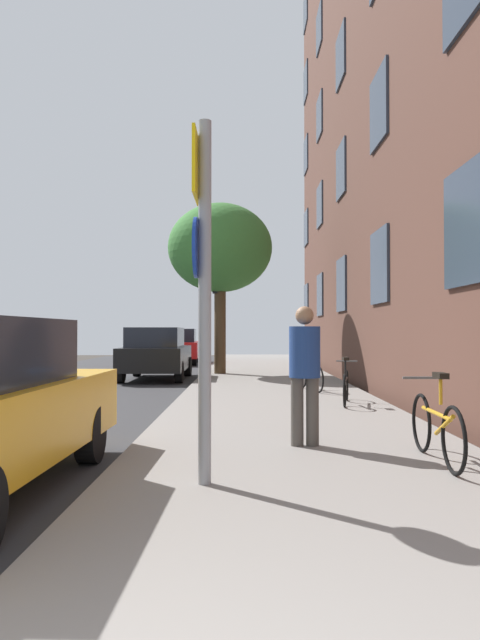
# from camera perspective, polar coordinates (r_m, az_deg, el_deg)

# --- Properties ---
(ground_plane) EXTENTS (41.80, 41.80, 0.00)m
(ground_plane) POSITION_cam_1_polar(r_m,az_deg,el_deg) (16.13, -9.65, -6.50)
(ground_plane) COLOR #332D28
(road_asphalt) EXTENTS (7.00, 38.00, 0.01)m
(road_asphalt) POSITION_cam_1_polar(r_m,az_deg,el_deg) (16.63, -16.84, -6.29)
(road_asphalt) COLOR #2D2D30
(road_asphalt) RESTS_ON ground
(sidewalk) EXTENTS (4.20, 38.00, 0.12)m
(sidewalk) POSITION_cam_1_polar(r_m,az_deg,el_deg) (15.90, 2.95, -6.37)
(sidewalk) COLOR gray
(sidewalk) RESTS_ON ground
(sign_post) EXTENTS (0.16, 0.60, 3.33)m
(sign_post) POSITION_cam_1_polar(r_m,az_deg,el_deg) (5.31, -3.76, 4.73)
(sign_post) COLOR gray
(sign_post) RESTS_ON sidewalk
(traffic_light) EXTENTS (0.43, 0.24, 3.50)m
(traffic_light) POSITION_cam_1_polar(r_m,az_deg,el_deg) (19.05, -2.19, 1.89)
(traffic_light) COLOR black
(traffic_light) RESTS_ON sidewalk
(tree_near) EXTENTS (3.46, 3.46, 5.64)m
(tree_near) POSITION_cam_1_polar(r_m,az_deg,el_deg) (19.28, -1.98, 7.05)
(tree_near) COLOR #4C3823
(tree_near) RESTS_ON sidewalk
(bicycle_0) EXTENTS (0.42, 1.75, 0.96)m
(bicycle_0) POSITION_cam_1_polar(r_m,az_deg,el_deg) (6.52, 18.87, -10.00)
(bicycle_0) COLOR black
(bicycle_0) RESTS_ON sidewalk
(bicycle_1) EXTENTS (0.52, 1.65, 0.90)m
(bicycle_1) POSITION_cam_1_polar(r_m,az_deg,el_deg) (11.26, 10.44, -6.41)
(bicycle_1) COLOR black
(bicycle_1) RESTS_ON sidewalk
(bicycle_2) EXTENTS (0.56, 1.66, 0.90)m
(bicycle_2) POSITION_cam_1_polar(r_m,az_deg,el_deg) (13.69, 6.97, -5.49)
(bicycle_2) COLOR black
(bicycle_2) RESTS_ON sidewalk
(pedestrian_0) EXTENTS (0.54, 0.54, 1.70)m
(pedestrian_0) POSITION_cam_1_polar(r_m,az_deg,el_deg) (7.07, 6.43, -4.54)
(pedestrian_0) COLOR #4C4742
(pedestrian_0) RESTS_ON sidewalk
(car_1) EXTENTS (1.94, 4.10, 1.62)m
(car_1) POSITION_cam_1_polar(r_m,az_deg,el_deg) (18.17, -8.29, -3.24)
(car_1) COLOR black
(car_1) RESTS_ON road_asphalt
(car_2) EXTENTS (1.95, 4.48, 1.62)m
(car_2) POSITION_cam_1_polar(r_m,az_deg,el_deg) (26.86, -5.99, -2.56)
(car_2) COLOR red
(car_2) RESTS_ON road_asphalt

